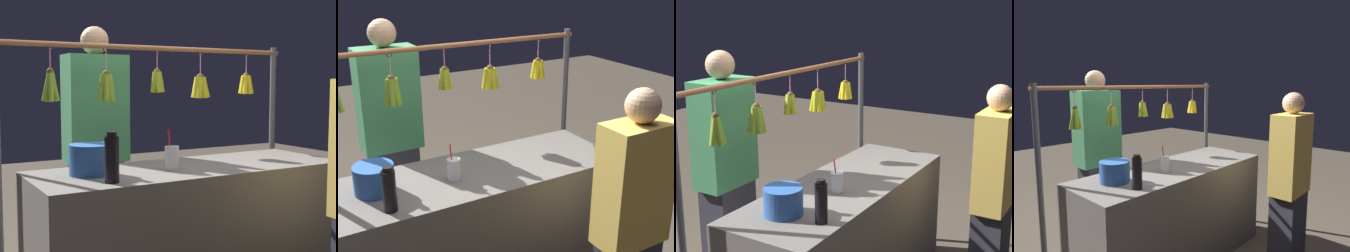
% 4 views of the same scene
% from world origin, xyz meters
% --- Properties ---
extents(market_counter, '(1.85, 0.64, 0.89)m').
position_xyz_m(market_counter, '(0.00, 0.00, 0.44)').
color(market_counter, '#66605B').
rests_on(market_counter, ground).
extents(display_rack, '(2.06, 0.12, 1.63)m').
position_xyz_m(display_rack, '(-0.01, -0.43, 1.16)').
color(display_rack, '#4C4C51').
rests_on(display_rack, ground).
extents(water_bottle, '(0.07, 0.07, 0.25)m').
position_xyz_m(water_bottle, '(0.58, 0.20, 1.01)').
color(water_bottle, black).
rests_on(water_bottle, market_counter).
extents(blue_bucket, '(0.23, 0.23, 0.16)m').
position_xyz_m(blue_bucket, '(0.60, -0.05, 0.97)').
color(blue_bucket, '#2B59A6').
rests_on(blue_bucket, market_counter).
extents(drink_cup, '(0.08, 0.08, 0.22)m').
position_xyz_m(drink_cup, '(0.15, 0.04, 0.95)').
color(drink_cup, silver).
rests_on(drink_cup, market_counter).
extents(vendor_person, '(0.42, 0.23, 1.75)m').
position_xyz_m(vendor_person, '(0.29, -0.77, 0.86)').
color(vendor_person, '#2D2D38').
rests_on(vendor_person, ground).
extents(customer_person, '(0.37, 0.20, 1.56)m').
position_xyz_m(customer_person, '(-0.46, 0.86, 0.77)').
color(customer_person, '#2D2D38').
rests_on(customer_person, ground).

